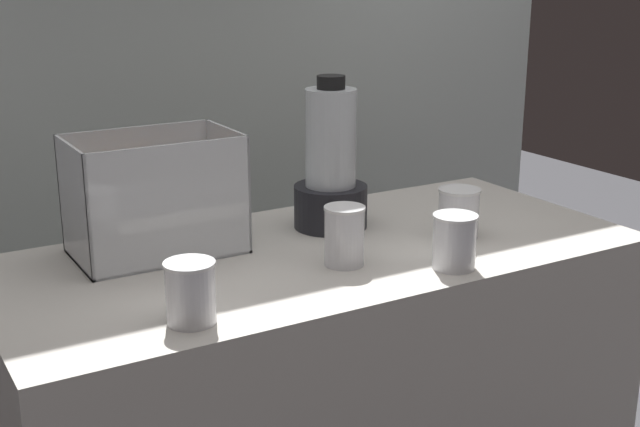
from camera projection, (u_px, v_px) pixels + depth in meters
name	position (u px, v px, depth m)	size (l,w,h in m)	color
back_wall_unit	(180.00, 48.00, 2.36)	(2.60, 0.24, 2.50)	silver
carrot_display_bin	(152.00, 216.00, 1.79)	(0.35, 0.22, 0.26)	white
blender_pitcher	(331.00, 170.00, 1.95)	(0.17, 0.17, 0.35)	black
juice_cup_pomegranate_far_left	(191.00, 296.00, 1.45)	(0.09, 0.09, 0.11)	white
juice_cup_beet_left	(344.00, 239.00, 1.72)	(0.09, 0.09, 0.12)	white
juice_cup_pomegranate_middle	(454.00, 244.00, 1.71)	(0.09, 0.09, 0.11)	white
juice_cup_beet_right	(458.00, 216.00, 1.90)	(0.09, 0.09, 0.11)	white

